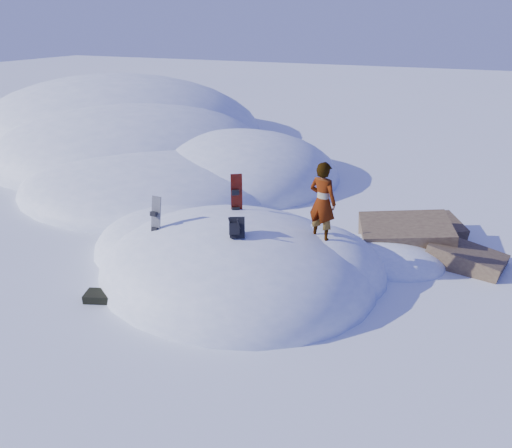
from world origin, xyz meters
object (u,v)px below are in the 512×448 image
at_px(backpack, 237,228).
at_px(snowboard_red, 236,203).
at_px(person, 322,202).
at_px(snowboard_dark, 155,223).

bearing_deg(backpack, snowboard_red, 90.69).
bearing_deg(person, snowboard_red, 9.90).
distance_m(snowboard_red, person, 2.38).
height_order(snowboard_red, snowboard_dark, snowboard_red).
height_order(snowboard_red, person, person).
relative_size(backpack, person, 0.30).
bearing_deg(snowboard_dark, person, 19.85).
height_order(snowboard_dark, person, person).
xyz_separation_m(snowboard_dark, backpack, (2.16, 0.03, 0.24)).
distance_m(backpack, person, 2.05).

